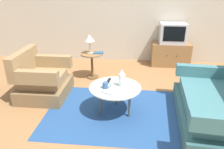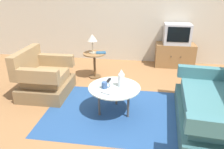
# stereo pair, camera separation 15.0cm
# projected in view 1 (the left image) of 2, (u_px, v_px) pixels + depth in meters

# --- Properties ---
(ground_plane) EXTENTS (16.00, 16.00, 0.00)m
(ground_plane) POSITION_uv_depth(u_px,v_px,m) (123.00, 110.00, 3.52)
(ground_plane) COLOR olive
(back_wall) EXTENTS (9.00, 0.12, 2.70)m
(back_wall) POSITION_uv_depth(u_px,v_px,m) (129.00, 8.00, 5.35)
(back_wall) COLOR #BCB29E
(back_wall) RESTS_ON ground
(area_rug) EXTENTS (2.19, 1.63, 0.00)m
(area_rug) POSITION_uv_depth(u_px,v_px,m) (115.00, 112.00, 3.47)
(area_rug) COLOR navy
(area_rug) RESTS_ON ground
(armchair) EXTENTS (0.83, 0.93, 0.84)m
(armchair) POSITION_uv_depth(u_px,v_px,m) (42.00, 80.00, 3.88)
(armchair) COLOR brown
(armchair) RESTS_ON ground
(couch) EXTENTS (1.07, 1.77, 0.87)m
(couch) POSITION_uv_depth(u_px,v_px,m) (217.00, 107.00, 3.07)
(couch) COLOR #325C60
(couch) RESTS_ON ground
(coffee_table) EXTENTS (0.80, 0.80, 0.45)m
(coffee_table) POSITION_uv_depth(u_px,v_px,m) (115.00, 89.00, 3.31)
(coffee_table) COLOR #B2C6C1
(coffee_table) RESTS_ON ground
(side_table) EXTENTS (0.48, 0.48, 0.56)m
(side_table) POSITION_uv_depth(u_px,v_px,m) (92.00, 60.00, 4.59)
(side_table) COLOR olive
(side_table) RESTS_ON ground
(tv_stand) EXTENTS (0.93, 0.48, 0.57)m
(tv_stand) POSITION_uv_depth(u_px,v_px,m) (170.00, 54.00, 5.37)
(tv_stand) COLOR olive
(tv_stand) RESTS_ON ground
(television) EXTENTS (0.62, 0.46, 0.48)m
(television) POSITION_uv_depth(u_px,v_px,m) (173.00, 33.00, 5.17)
(television) COLOR #B7B7BC
(television) RESTS_ON tv_stand
(table_lamp) EXTENTS (0.21, 0.21, 0.40)m
(table_lamp) POSITION_uv_depth(u_px,v_px,m) (90.00, 39.00, 4.40)
(table_lamp) COLOR #9E937A
(table_lamp) RESTS_ON side_table
(vase) EXTENTS (0.10, 0.10, 0.28)m
(vase) POSITION_uv_depth(u_px,v_px,m) (122.00, 78.00, 3.27)
(vase) COLOR white
(vase) RESTS_ON coffee_table
(mug) EXTENTS (0.14, 0.09, 0.10)m
(mug) POSITION_uv_depth(u_px,v_px,m) (105.00, 85.00, 3.23)
(mug) COLOR #335184
(mug) RESTS_ON coffee_table
(tv_remote_dark) EXTENTS (0.07, 0.16, 0.02)m
(tv_remote_dark) POSITION_uv_depth(u_px,v_px,m) (109.00, 80.00, 3.49)
(tv_remote_dark) COLOR black
(tv_remote_dark) RESTS_ON coffee_table
(tv_remote_silver) EXTENTS (0.17, 0.11, 0.02)m
(tv_remote_silver) POSITION_uv_depth(u_px,v_px,m) (107.00, 93.00, 3.08)
(tv_remote_silver) COLOR #B2B2B7
(tv_remote_silver) RESTS_ON coffee_table
(book) EXTENTS (0.23, 0.18, 0.02)m
(book) POSITION_uv_depth(u_px,v_px,m) (98.00, 53.00, 4.53)
(book) COLOR navy
(book) RESTS_ON side_table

